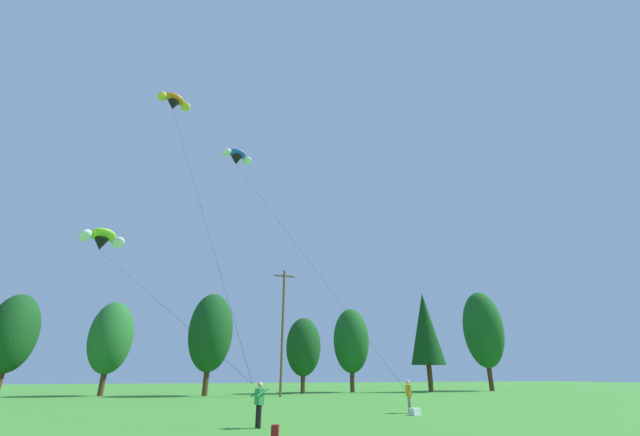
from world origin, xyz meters
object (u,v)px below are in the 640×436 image
(parafoil_kite_high_orange, at_px, (174,102))
(parafoil_kite_mid_blue_white, at_px, (237,157))
(picnic_cooler, at_px, (415,412))
(utility_pole, at_px, (283,327))
(parafoil_kite_far_lime_white, at_px, (102,239))
(backpack, at_px, (275,431))
(kite_flyer_near, at_px, (259,401))
(kite_flyer_mid, at_px, (409,394))

(parafoil_kite_high_orange, relative_size, parafoil_kite_mid_blue_white, 1.21)
(parafoil_kite_high_orange, height_order, picnic_cooler, parafoil_kite_high_orange)
(utility_pole, xyz_separation_m, parafoil_kite_far_lime_white, (-17.04, -5.77, 5.90))
(parafoil_kite_mid_blue_white, bearing_deg, parafoil_kite_far_lime_white, 167.10)
(parafoil_kite_high_orange, bearing_deg, picnic_cooler, -39.37)
(utility_pole, relative_size, picnic_cooler, 24.11)
(parafoil_kite_high_orange, bearing_deg, backpack, -69.95)
(backpack, bearing_deg, utility_pole, 6.20)
(kite_flyer_near, bearing_deg, picnic_cooler, 17.18)
(kite_flyer_mid, xyz_separation_m, parafoil_kite_far_lime_white, (-19.67, 13.85, 11.46))
(parafoil_kite_mid_blue_white, bearing_deg, parafoil_kite_high_orange, -179.81)
(kite_flyer_mid, xyz_separation_m, parafoil_kite_high_orange, (-15.75, 11.51, 24.64))
(parafoil_kite_mid_blue_white, relative_size, backpack, 51.19)
(kite_flyer_mid, bearing_deg, parafoil_kite_high_orange, 143.83)
(backpack, bearing_deg, parafoil_kite_far_lime_white, 47.36)
(parafoil_kite_far_lime_white, height_order, picnic_cooler, parafoil_kite_far_lime_white)
(kite_flyer_near, height_order, parafoil_kite_high_orange, parafoil_kite_high_orange)
(parafoil_kite_far_lime_white, relative_size, picnic_cooler, 36.80)
(utility_pole, xyz_separation_m, picnic_cooler, (2.28, -20.74, -6.37))
(kite_flyer_mid, relative_size, parafoil_kite_mid_blue_white, 0.08)
(parafoil_kite_mid_blue_white, relative_size, parafoil_kite_far_lime_white, 1.07)
(backpack, bearing_deg, parafoil_kite_mid_blue_white, 21.41)
(kite_flyer_near, distance_m, picnic_cooler, 9.29)
(parafoil_kite_high_orange, bearing_deg, parafoil_kite_far_lime_white, 149.18)
(parafoil_kite_mid_blue_white, bearing_deg, utility_pole, 49.49)
(picnic_cooler, bearing_deg, utility_pole, 83.87)
(kite_flyer_mid, height_order, backpack, kite_flyer_mid)
(utility_pole, xyz_separation_m, kite_flyer_near, (-6.56, -23.48, -5.55))
(kite_flyer_near, height_order, parafoil_kite_far_lime_white, parafoil_kite_far_lime_white)
(parafoil_kite_far_lime_white, bearing_deg, parafoil_kite_mid_blue_white, -12.90)
(parafoil_kite_high_orange, bearing_deg, parafoil_kite_mid_blue_white, 0.19)
(kite_flyer_mid, relative_size, picnic_cooler, 3.25)
(parafoil_kite_mid_blue_white, xyz_separation_m, backpack, (0.41, -18.15, -20.74))
(parafoil_kite_high_orange, height_order, parafoil_kite_mid_blue_white, parafoil_kite_high_orange)
(parafoil_kite_far_lime_white, bearing_deg, backpack, -62.76)
(utility_pole, bearing_deg, parafoil_kite_far_lime_white, -161.29)
(kite_flyer_near, xyz_separation_m, kite_flyer_mid, (9.19, 3.85, -0.01))
(parafoil_kite_mid_blue_white, distance_m, picnic_cooler, 26.00)
(kite_flyer_near, height_order, picnic_cooler, kite_flyer_near)
(parafoil_kite_mid_blue_white, relative_size, picnic_cooler, 39.38)
(parafoil_kite_mid_blue_white, height_order, picnic_cooler, parafoil_kite_mid_blue_white)
(utility_pole, relative_size, parafoil_kite_high_orange, 0.50)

